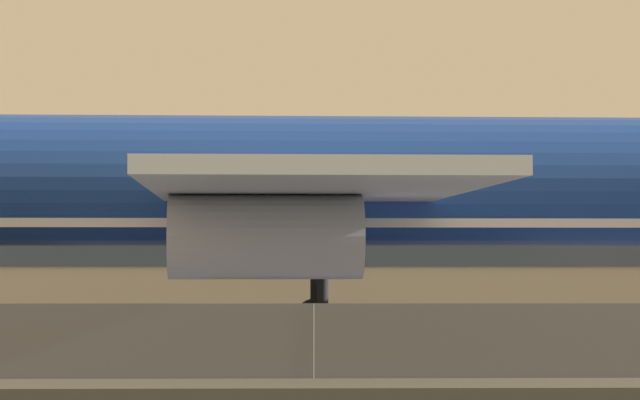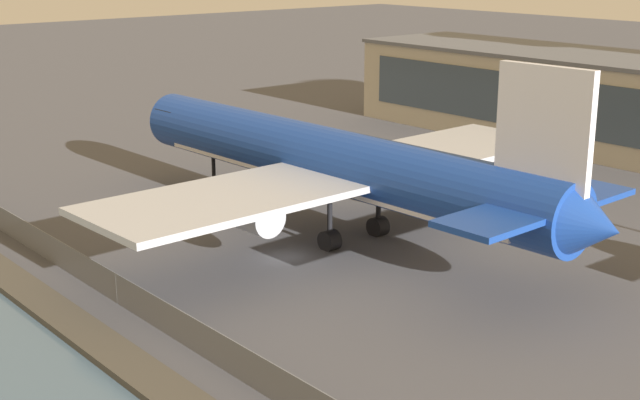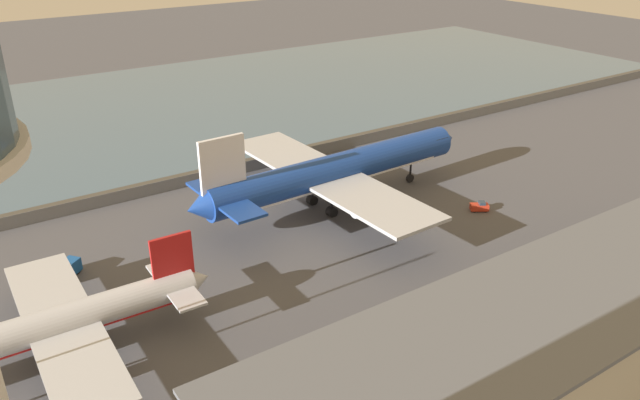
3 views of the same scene
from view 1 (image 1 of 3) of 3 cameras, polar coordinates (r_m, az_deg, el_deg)
The scene contains 5 objects.
ground_plane at distance 60.20m, azimuth -0.53°, elevation -5.71°, with size 500.00×500.00×0.00m, color #4C4C51.
shoreline_seawall at distance 39.75m, azimuth -0.14°, elevation -7.27°, with size 320.00×3.00×0.50m.
perimeter_fence at distance 44.16m, azimuth -0.26°, elevation -5.49°, with size 280.00×0.10×2.43m.
cargo_jet_blue at distance 67.43m, azimuth -2.44°, elevation 0.52°, with size 59.11×50.28×17.97m.
terminal_building at distance 119.71m, azimuth -0.93°, elevation -0.96°, with size 90.06×19.17×12.10m.
Camera 1 is at (-0.77, -60.07, 3.91)m, focal length 85.00 mm.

